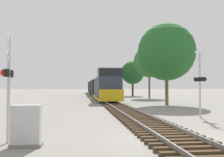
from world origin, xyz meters
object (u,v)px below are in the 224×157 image
at_px(crossing_signal_far, 200,80).
at_px(tree_far_right, 167,52).
at_px(freight_train, 97,87).
at_px(crossing_signal_near, 8,78).
at_px(relay_cabinet, 26,126).
at_px(tree_mid_background, 149,62).
at_px(tree_deep_background, 133,73).

height_order(crossing_signal_far, tree_far_right, tree_far_right).
xyz_separation_m(freight_train, crossing_signal_near, (-6.33, -49.43, 0.54)).
xyz_separation_m(relay_cabinet, tree_far_right, (11.74, 19.92, 5.41)).
height_order(tree_mid_background, tree_deep_background, tree_mid_background).
xyz_separation_m(crossing_signal_near, tree_far_right, (12.57, 19.24, 3.71)).
bearing_deg(tree_mid_background, tree_far_right, -98.08).
relative_size(freight_train, tree_deep_background, 7.59).
distance_m(crossing_signal_far, tree_mid_background, 29.84).
relative_size(freight_train, relay_cabinet, 40.70).
distance_m(tree_far_right, tree_deep_background, 28.20).
xyz_separation_m(relay_cabinet, tree_deep_background, (13.28, 48.07, 4.49)).
bearing_deg(tree_mid_background, tree_deep_background, 94.40).
height_order(crossing_signal_near, crossing_signal_far, crossing_signal_far).
bearing_deg(crossing_signal_far, freight_train, -13.58).
bearing_deg(crossing_signal_far, crossing_signal_near, 102.93).
height_order(freight_train, crossing_signal_near, freight_train).
bearing_deg(freight_train, tree_mid_background, -56.93).
bearing_deg(crossing_signal_near, tree_deep_background, 159.55).
height_order(crossing_signal_near, tree_far_right, tree_far_right).
bearing_deg(tree_mid_background, relay_cabinet, -111.00).
xyz_separation_m(tree_far_right, tree_deep_background, (1.54, 28.15, -0.93)).
bearing_deg(crossing_signal_near, tree_far_right, 142.98).
bearing_deg(tree_far_right, tree_deep_background, 86.88).
height_order(crossing_signal_near, relay_cabinet, crossing_signal_near).
bearing_deg(crossing_signal_near, tree_mid_background, 153.64).
bearing_deg(tree_far_right, crossing_signal_near, -123.15).
height_order(relay_cabinet, tree_deep_background, tree_deep_background).
xyz_separation_m(freight_train, crossing_signal_far, (4.48, -42.54, 0.67)).
bearing_deg(tree_deep_background, crossing_signal_far, -94.66).
bearing_deg(tree_deep_background, tree_far_right, -93.12).
bearing_deg(freight_train, tree_far_right, -78.32).
xyz_separation_m(crossing_signal_far, tree_mid_background, (4.16, 29.27, 4.06)).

